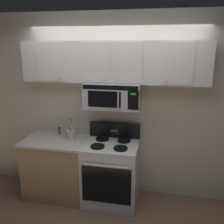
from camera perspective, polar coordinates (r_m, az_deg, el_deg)
The scene contains 9 objects.
ground_plane at distance 3.58m, azimuth -1.68°, elevation -23.51°, with size 8.00×8.00×0.00m, color #7A604C.
back_wall at distance 3.67m, azimuth 0.92°, elevation 1.24°, with size 5.20×0.10×2.70m, color silver.
stove_range at distance 3.66m, azimuth -0.21°, elevation -13.69°, with size 0.76×0.69×1.12m.
over_range_microwave at distance 3.38m, azimuth 0.16°, elevation 3.91°, with size 0.76×0.43×0.35m.
upper_cabinets at distance 3.35m, azimuth 0.28°, elevation 11.58°, with size 2.50×0.36×0.55m.
counter_segment at distance 3.91m, azimuth -12.63°, elevation -12.35°, with size 0.93×0.65×0.90m.
utensil_crock_cream at distance 3.64m, azimuth -9.50°, elevation -5.00°, with size 0.12×0.12×0.35m.
salt_shaker at distance 3.76m, azimuth -10.58°, elevation -4.99°, with size 0.04×0.04×0.11m.
spice_jar at distance 3.90m, azimuth -12.15°, elevation -4.30°, with size 0.04×0.04×0.12m.
Camera 1 is at (0.64, -2.70, 2.26)m, focal length 39.27 mm.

